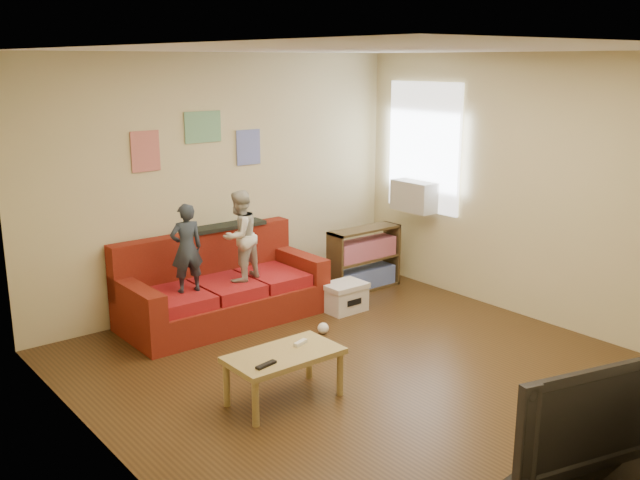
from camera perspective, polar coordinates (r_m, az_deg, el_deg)
room_shell at (r=5.74m, az=4.99°, el=1.37°), size 4.52×5.02×2.72m
sofa at (r=7.45m, az=-7.99°, el=-4.03°), size 2.08×0.96×0.91m
child_a at (r=6.94m, az=-10.63°, el=-0.64°), size 0.35×0.26×0.87m
child_b at (r=7.22m, az=-6.45°, el=0.33°), size 0.54×0.48×0.93m
coffee_table at (r=5.65m, az=-2.90°, el=-9.52°), size 0.90×0.49×0.40m
remote at (r=5.41m, az=-4.34°, el=-9.92°), size 0.19×0.08×0.02m
game_controller at (r=5.77m, az=-1.57°, el=-8.22°), size 0.14×0.08×0.03m
bookshelf at (r=8.33m, az=3.54°, el=-1.78°), size 0.92×0.28×0.73m
window at (r=8.40m, az=8.32°, el=7.36°), size 0.04×1.08×1.48m
ac_unit at (r=8.40m, az=7.62°, el=3.52°), size 0.28×0.55×0.35m
artwork_left at (r=7.25m, az=-13.79°, el=6.91°), size 0.30×0.01×0.40m
artwork_center at (r=7.52m, az=-9.35°, el=8.91°), size 0.42×0.01×0.32m
artwork_right at (r=7.83m, az=-5.75°, el=7.39°), size 0.30×0.01×0.38m
file_box at (r=7.66m, az=1.96°, el=-4.56°), size 0.45×0.34×0.31m
television at (r=4.32m, az=20.22°, el=-12.76°), size 1.07×0.40×0.61m
tissue at (r=7.07m, az=0.25°, el=-7.07°), size 0.13×0.13×0.11m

